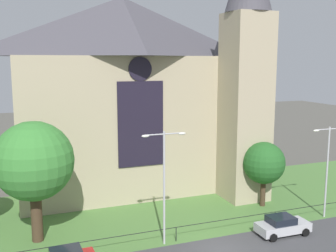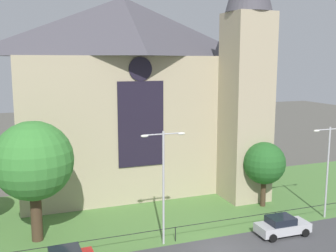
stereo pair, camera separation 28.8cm
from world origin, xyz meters
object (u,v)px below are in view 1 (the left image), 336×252
church_building (132,92)px  tree_left_near (34,162)px  streetlamp_near (164,174)px  tree_right_near (264,163)px  streetlamp_far (328,160)px  parked_car_silver (282,225)px

church_building → tree_left_near: bearing=-135.3°
tree_left_near → streetlamp_near: size_ratio=1.08×
tree_left_near → tree_right_near: bearing=0.9°
church_building → streetlamp_near: church_building is taller
tree_right_near → streetlamp_far: 5.61m
tree_right_near → parked_car_silver: 7.26m
streetlamp_near → parked_car_silver: size_ratio=2.02×
streetlamp_near → streetlamp_far: bearing=-0.0°
church_building → streetlamp_near: 15.30m
church_building → streetlamp_far: (13.21, -14.40, -5.16)m
tree_right_near → parked_car_silver: size_ratio=1.44×
tree_left_near → streetlamp_far: (23.78, -3.94, -1.06)m
tree_right_near → streetlamp_far: size_ratio=0.76×
tree_right_near → streetlamp_near: (-11.49, -4.27, 1.28)m
tree_left_near → tree_right_near: (20.28, 0.33, -2.04)m
tree_right_near → church_building: bearing=133.8°
tree_left_near → church_building: bearing=44.7°
church_building → tree_right_near: bearing=-46.2°
tree_right_near → parked_car_silver: bearing=-110.3°
streetlamp_near → tree_left_near: bearing=155.9°
church_building → parked_car_silver: 20.19m
church_building → streetlamp_far: church_building is taller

